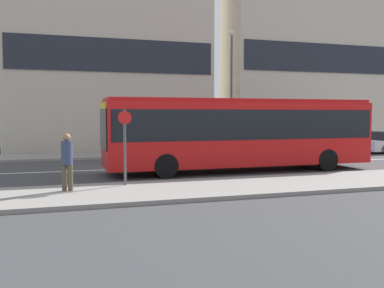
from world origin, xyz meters
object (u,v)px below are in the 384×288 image
object	(u,v)px
pedestrian_near_stop	(67,158)
city_bus	(240,130)
bus_stop_sign	(125,141)
street_lamp	(231,79)
parked_car_0	(321,144)

from	to	relation	value
pedestrian_near_stop	city_bus	bearing A→B (deg)	-125.02
bus_stop_sign	street_lamp	distance (m)	13.92
city_bus	pedestrian_near_stop	world-z (taller)	city_bus
city_bus	bus_stop_sign	xyz separation A→B (m)	(-5.50, -3.05, -0.20)
city_bus	bus_stop_sign	bearing A→B (deg)	-151.07
parked_car_0	street_lamp	world-z (taller)	street_lamp
city_bus	street_lamp	size ratio (longest dim) A/B	1.56
city_bus	parked_car_0	bearing A→B (deg)	34.67
bus_stop_sign	city_bus	bearing A→B (deg)	29.02
street_lamp	pedestrian_near_stop	bearing A→B (deg)	-131.95
city_bus	street_lamp	bearing A→B (deg)	69.77
city_bus	pedestrian_near_stop	size ratio (longest dim) A/B	6.67
parked_car_0	street_lamp	bearing A→B (deg)	156.45
city_bus	parked_car_0	xyz separation A→B (m)	(7.88, 5.47, -1.15)
parked_car_0	street_lamp	distance (m)	6.84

